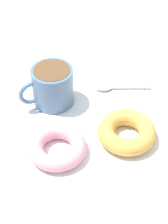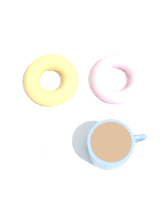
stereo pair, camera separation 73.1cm
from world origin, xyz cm
name	(u,v)px [view 1 (the left image)]	position (x,y,z in cm)	size (l,w,h in cm)	color
ground_plane	(83,121)	(0.00, 0.00, -1.00)	(120.00, 120.00, 2.00)	beige
napkin	(84,120)	(0.25, -0.90, 0.15)	(31.65, 31.65, 0.30)	white
coffee_cup	(52,85)	(-6.75, 3.92, 4.45)	(10.56, 8.64, 8.01)	slate
donut_near_cup	(127,132)	(8.63, -5.02, 1.91)	(10.99, 10.99, 3.21)	gold
donut_far	(57,147)	(-3.71, -9.83, 1.71)	(10.65, 10.65, 2.83)	pink
spoon	(111,87)	(5.06, 8.95, 0.70)	(12.10, 2.80, 0.90)	#B7B2A8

